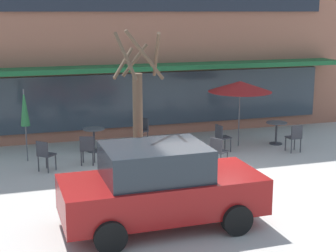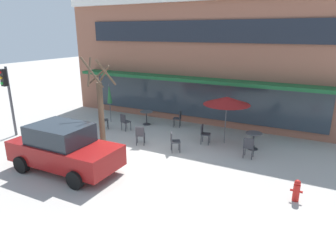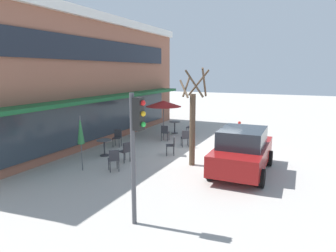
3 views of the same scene
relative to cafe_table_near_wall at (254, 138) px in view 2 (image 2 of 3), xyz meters
name	(u,v)px [view 2 (image 2 of 3)]	position (x,y,z in m)	size (l,w,h in m)	color
ground_plane	(136,162)	(-3.80, -3.53, -0.52)	(80.00, 80.00, 0.00)	#ADA8A0
building_facade	(220,56)	(-3.80, 6.43, 2.94)	(16.83, 9.10, 6.90)	#935B47
cafe_table_near_wall	(254,138)	(0.00, 0.00, 0.00)	(0.70, 0.70, 0.76)	#333338
cafe_table_streetside	(146,116)	(-6.07, 0.93, 0.00)	(0.70, 0.70, 0.76)	#333338
patio_umbrella_green_folded	(227,101)	(-1.34, 0.14, 1.51)	(2.10, 2.10, 2.20)	#4C4C51
patio_umbrella_cream_folded	(109,94)	(-8.18, 0.44, 1.11)	(0.28, 0.28, 2.20)	#4C4C51
cafe_chair_0	(140,134)	(-4.66, -1.89, 0.01)	(0.54, 0.54, 0.89)	#333338
cafe_chair_1	(174,140)	(-2.95, -1.90, 0.01)	(0.55, 0.55, 0.89)	#333338
cafe_chair_2	(103,119)	(-7.74, -0.77, 0.01)	(0.57, 0.57, 0.89)	#333338
cafe_chair_3	(178,118)	(-4.33, 1.39, 0.01)	(0.49, 0.49, 0.89)	#333338
cafe_chair_4	(249,146)	(0.05, -1.10, 0.01)	(0.42, 0.42, 0.89)	#333338
cafe_chair_5	(204,133)	(-2.17, -0.35, 0.01)	(0.46, 0.46, 0.89)	#333338
cafe_chair_6	(125,121)	(-6.51, -0.51, 0.01)	(0.50, 0.50, 0.89)	#333338
parked_sedan	(64,148)	(-5.73, -5.37, 0.36)	(4.22, 2.06, 1.76)	maroon
street_tree	(101,110)	(-5.66, -3.28, 1.33)	(1.18, 1.17, 4.05)	brown
traffic_light_pole	(7,90)	(-10.94, -3.74, 1.78)	(0.26, 0.44, 3.40)	#47474C
fire_hydrant	(297,190)	(2.12, -3.65, -0.16)	(0.36, 0.20, 0.71)	red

